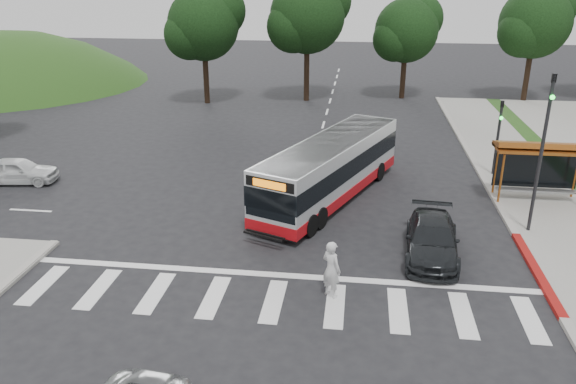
# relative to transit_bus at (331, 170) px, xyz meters

# --- Properties ---
(ground) EXTENTS (140.00, 140.00, 0.00)m
(ground) POSITION_rel_transit_bus_xyz_m (-1.28, -4.24, -1.40)
(ground) COLOR black
(ground) RESTS_ON ground
(sidewalk_east) EXTENTS (4.00, 40.00, 0.12)m
(sidewalk_east) POSITION_rel_transit_bus_xyz_m (9.72, 3.76, -1.34)
(sidewalk_east) COLOR gray
(sidewalk_east) RESTS_ON ground
(curb_east) EXTENTS (0.30, 40.00, 0.15)m
(curb_east) POSITION_rel_transit_bus_xyz_m (7.72, 3.76, -1.33)
(curb_east) COLOR #9E9991
(curb_east) RESTS_ON ground
(curb_east_red) EXTENTS (0.32, 6.00, 0.15)m
(curb_east_red) POSITION_rel_transit_bus_xyz_m (7.72, -6.24, -1.33)
(curb_east_red) COLOR maroon
(curb_east_red) RESTS_ON ground
(hillside_nw) EXTENTS (44.00, 44.00, 10.00)m
(hillside_nw) POSITION_rel_transit_bus_xyz_m (-33.28, 25.76, -1.40)
(hillside_nw) COLOR #1F4315
(hillside_nw) RESTS_ON ground
(crosswalk_ladder) EXTENTS (18.00, 2.60, 0.01)m
(crosswalk_ladder) POSITION_rel_transit_bus_xyz_m (-1.28, -9.24, -1.40)
(crosswalk_ladder) COLOR silver
(crosswalk_ladder) RESTS_ON ground
(bus_shelter) EXTENTS (4.20, 1.60, 2.86)m
(bus_shelter) POSITION_rel_transit_bus_xyz_m (9.52, 0.86, 0.95)
(bus_shelter) COLOR #964D19
(bus_shelter) RESTS_ON sidewalk_east
(traffic_signal_ne_tall) EXTENTS (0.18, 0.37, 6.50)m
(traffic_signal_ne_tall) POSITION_rel_transit_bus_xyz_m (8.32, -2.75, 2.48)
(traffic_signal_ne_tall) COLOR black
(traffic_signal_ne_tall) RESTS_ON ground
(traffic_signal_ne_short) EXTENTS (0.18, 0.37, 4.00)m
(traffic_signal_ne_short) POSITION_rel_transit_bus_xyz_m (8.32, 4.25, 1.08)
(traffic_signal_ne_short) COLOR black
(traffic_signal_ne_short) RESTS_ON ground
(tree_ne_a) EXTENTS (6.16, 5.74, 9.30)m
(tree_ne_a) POSITION_rel_transit_bus_xyz_m (14.79, 23.82, 4.99)
(tree_ne_a) COLOR black
(tree_ne_a) RESTS_ON parking_lot
(tree_north_a) EXTENTS (6.60, 6.15, 10.17)m
(tree_north_a) POSITION_rel_transit_bus_xyz_m (-3.20, 21.83, 5.52)
(tree_north_a) COLOR black
(tree_north_a) RESTS_ON ground
(tree_north_b) EXTENTS (5.72, 5.33, 8.43)m
(tree_north_b) POSITION_rel_transit_bus_xyz_m (4.79, 23.82, 4.26)
(tree_north_b) COLOR black
(tree_north_b) RESTS_ON ground
(tree_north_c) EXTENTS (6.16, 5.74, 9.30)m
(tree_north_c) POSITION_rel_transit_bus_xyz_m (-11.21, 19.82, 4.89)
(tree_north_c) COLOR black
(tree_north_c) RESTS_ON ground
(transit_bus) EXTENTS (6.31, 10.93, 2.80)m
(transit_bus) POSITION_rel_transit_bus_xyz_m (0.00, 0.00, 0.00)
(transit_bus) COLOR silver
(transit_bus) RESTS_ON ground
(pedestrian) EXTENTS (0.86, 0.82, 1.98)m
(pedestrian) POSITION_rel_transit_bus_xyz_m (0.54, -8.65, -0.41)
(pedestrian) COLOR silver
(pedestrian) RESTS_ON ground
(dark_sedan) EXTENTS (2.29, 4.82, 1.36)m
(dark_sedan) POSITION_rel_transit_bus_xyz_m (4.12, -5.32, -0.72)
(dark_sedan) COLOR black
(dark_sedan) RESTS_ON ground
(west_car_white) EXTENTS (4.03, 2.08, 1.31)m
(west_car_white) POSITION_rel_transit_bus_xyz_m (-15.80, 0.05, -0.75)
(west_car_white) COLOR silver
(west_car_white) RESTS_ON ground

